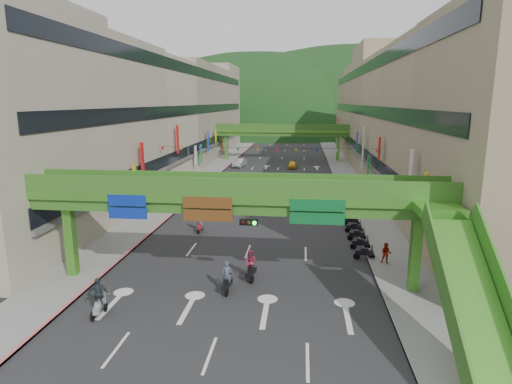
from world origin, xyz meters
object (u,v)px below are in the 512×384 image
(overpass_near, at_px, (249,208))
(car_yellow, at_px, (292,165))
(car_silver, at_px, (240,163))
(pedestrian_red, at_px, (386,255))
(scooter_rider_mid, at_px, (251,265))
(scooter_rider_near, at_px, (227,278))

(overpass_near, relative_size, car_yellow, 7.58)
(car_silver, bearing_deg, pedestrian_red, -61.34)
(scooter_rider_mid, bearing_deg, scooter_rider_near, -121.11)
(scooter_rider_near, bearing_deg, car_yellow, 86.86)
(scooter_rider_mid, height_order, pedestrian_red, scooter_rider_mid)
(overpass_near, relative_size, car_silver, 6.22)
(overpass_near, xyz_separation_m, scooter_rider_near, (-1.28, -0.74, -4.27))
(overpass_near, relative_size, scooter_rider_near, 13.89)
(scooter_rider_near, bearing_deg, car_silver, 97.46)
(scooter_rider_near, xyz_separation_m, scooter_rider_mid, (1.23, 2.05, 0.12))
(scooter_rider_mid, relative_size, car_silver, 0.45)
(scooter_rider_near, relative_size, car_yellow, 0.55)
(car_yellow, relative_size, pedestrian_red, 2.40)
(scooter_rider_near, distance_m, scooter_rider_mid, 2.39)
(scooter_rider_near, relative_size, pedestrian_red, 1.31)
(overpass_near, xyz_separation_m, scooter_rider_mid, (-0.05, 1.31, -4.15))
(scooter_rider_near, bearing_deg, overpass_near, 29.95)
(overpass_near, bearing_deg, car_yellow, 88.29)
(car_silver, distance_m, pedestrian_red, 48.36)
(scooter_rider_mid, xyz_separation_m, pedestrian_red, (9.27, 3.54, -0.29))
(scooter_rider_near, xyz_separation_m, car_silver, (-6.65, 50.80, -0.19))
(car_silver, relative_size, pedestrian_red, 2.93)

